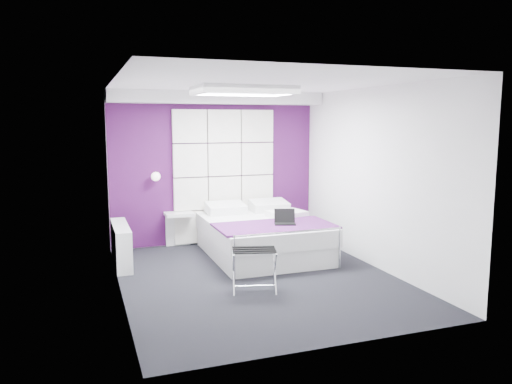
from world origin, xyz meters
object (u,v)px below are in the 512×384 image
Objects in this scene: wall_lamp at (155,176)px; laptop at (284,220)px; bed at (262,236)px; luggage_rack at (254,270)px; radiator at (121,245)px; nightstand at (179,214)px.

wall_lamp reaches higher than laptop.
bed is at bearing 125.40° from laptop.
luggage_rack is at bearing -71.57° from wall_lamp.
wall_lamp is 0.28× the size of luggage_rack.
luggage_rack is at bearing -113.75° from bed.
radiator is 0.57× the size of bed.
wall_lamp is at bearing 123.83° from luggage_rack.
radiator is 2.17m from bed.
bed is 0.62m from laptop.
laptop is at bearing -41.28° from wall_lamp.
laptop is at bearing -17.05° from radiator.
laptop is at bearing 66.64° from luggage_rack.
nightstand reaches higher than luggage_rack.
luggage_rack is (1.48, -1.75, -0.03)m from radiator.
nightstand is at bearing -6.17° from wall_lamp.
wall_lamp is 0.32× the size of nightstand.
wall_lamp is at bearing 173.83° from nightstand.
wall_lamp reaches higher than radiator.
radiator is at bearing -179.20° from laptop.
laptop reaches higher than nightstand.
nightstand is 2.53m from luggage_rack.
luggage_rack is at bearing -49.87° from radiator.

